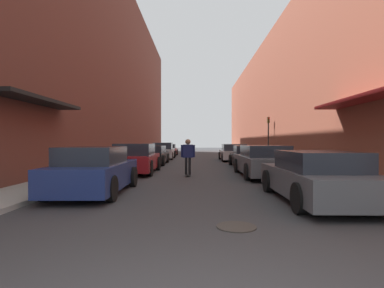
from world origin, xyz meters
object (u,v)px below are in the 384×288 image
object	(u,v)px
parked_car_left_4	(168,150)
parked_car_right_0	(316,177)
parked_car_left_3	(163,151)
parked_car_right_3	(233,153)
manhole_cover	(236,227)
parked_car_left_1	(136,159)
parked_car_left_0	(95,171)
skateboarder	(188,154)
parked_car_right_2	(248,156)
parked_car_right_1	(263,161)
traffic_light	(268,133)
parked_car_left_2	(152,155)

from	to	relation	value
parked_car_left_4	parked_car_right_0	distance (m)	24.77
parked_car_right_0	parked_car_left_3	bearing A→B (deg)	107.69
parked_car_left_3	parked_car_right_3	xyz separation A→B (m)	(5.76, -2.07, -0.05)
parked_car_left_3	manhole_cover	bearing A→B (deg)	-80.24
parked_car_left_1	parked_car_left_0	bearing A→B (deg)	-90.76
parked_car_right_3	skateboarder	size ratio (longest dim) A/B	2.98
parked_car_right_2	manhole_cover	world-z (taller)	parked_car_right_2
parked_car_left_0	parked_car_right_0	world-z (taller)	parked_car_left_0
skateboarder	parked_car_right_2	bearing A→B (deg)	55.29
parked_car_right_1	skateboarder	bearing A→B (deg)	-179.50
parked_car_right_1	manhole_cover	bearing A→B (deg)	-105.91
manhole_cover	traffic_light	world-z (taller)	traffic_light
parked_car_left_0	parked_car_right_2	bearing A→B (deg)	56.99
parked_car_left_3	parked_car_right_2	xyz separation A→B (m)	(5.93, -7.79, -0.07)
parked_car_left_4	parked_car_right_3	distance (m)	9.86
parked_car_right_2	manhole_cover	bearing A→B (deg)	-100.76
manhole_cover	parked_car_right_1	bearing A→B (deg)	74.09
parked_car_right_1	parked_car_right_3	xyz separation A→B (m)	(0.04, 10.70, -0.02)
parked_car_left_4	parked_car_left_3	bearing A→B (deg)	-88.62
parked_car_left_0	parked_car_right_1	xyz separation A→B (m)	(5.84, 4.34, -0.00)
parked_car_left_1	skateboarder	size ratio (longest dim) A/B	2.76
parked_car_left_3	parked_car_left_4	size ratio (longest dim) A/B	1.04
parked_car_left_4	parked_car_right_3	world-z (taller)	parked_car_right_3
parked_car_left_4	parked_car_right_0	size ratio (longest dim) A/B	1.03
parked_car_left_2	skateboarder	size ratio (longest dim) A/B	2.98
traffic_light	parked_car_left_3	bearing A→B (deg)	160.29
parked_car_left_4	parked_car_right_2	xyz separation A→B (m)	(6.07, -13.62, 0.01)
skateboarder	parked_car_left_2	bearing A→B (deg)	110.62
parked_car_left_2	parked_car_left_3	world-z (taller)	parked_car_left_3
parked_car_right_0	skateboarder	world-z (taller)	skateboarder
parked_car_left_4	parked_car_right_2	world-z (taller)	parked_car_right_2
parked_car_left_2	traffic_light	size ratio (longest dim) A/B	1.47
parked_car_left_0	traffic_light	bearing A→B (deg)	59.23
parked_car_right_0	traffic_light	xyz separation A→B (m)	(2.49, 15.24, 1.53)
parked_car_right_3	skateboarder	distance (m)	11.23
parked_car_left_4	manhole_cover	world-z (taller)	parked_car_left_4
parked_car_right_0	manhole_cover	bearing A→B (deg)	-135.22
parked_car_left_3	manhole_cover	xyz separation A→B (m)	(3.52, -20.48, -0.66)
parked_car_left_4	parked_car_right_1	distance (m)	19.50
parked_car_right_1	traffic_light	distance (m)	10.24
parked_car_left_3	skateboarder	bearing A→B (deg)	-79.10
parked_car_left_0	parked_car_right_3	xyz separation A→B (m)	(5.88, 15.04, -0.03)
parked_car_right_1	skateboarder	world-z (taller)	skateboarder
parked_car_left_1	manhole_cover	xyz separation A→B (m)	(3.57, -8.92, -0.67)
parked_car_left_2	parked_car_right_1	bearing A→B (deg)	-49.24
parked_car_right_3	skateboarder	xyz separation A→B (m)	(-3.30, -10.73, 0.36)
parked_car_right_1	parked_car_right_3	size ratio (longest dim) A/B	1.00
parked_car_right_1	traffic_light	world-z (taller)	traffic_light
parked_car_right_3	parked_car_left_0	bearing A→B (deg)	-111.35
parked_car_right_1	parked_car_right_2	world-z (taller)	parked_car_right_1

